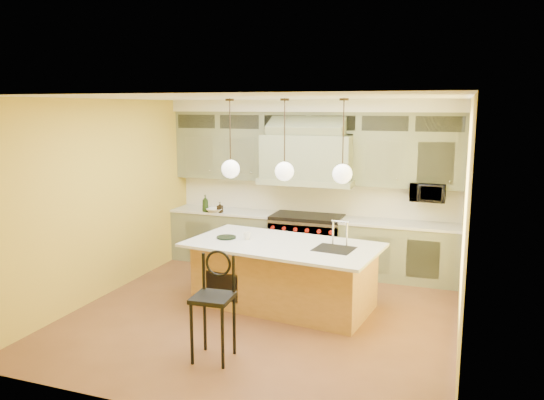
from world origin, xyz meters
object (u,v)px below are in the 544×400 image
at_px(range, 307,242).
at_px(kitchen_island, 284,274).
at_px(counter_stool, 214,299).
at_px(microwave, 428,192).

xyz_separation_m(range, kitchen_island, (0.17, -1.75, -0.02)).
xyz_separation_m(counter_stool, microwave, (2.02, 3.62, 0.76)).
distance_m(kitchen_island, counter_stool, 1.79).
bearing_deg(counter_stool, kitchen_island, 78.78).
bearing_deg(counter_stool, range, 85.32).
distance_m(range, microwave, 2.18).
bearing_deg(range, microwave, 3.12).
height_order(kitchen_island, counter_stool, kitchen_island).
xyz_separation_m(kitchen_island, microwave, (1.78, 1.86, 0.98)).
bearing_deg(microwave, kitchen_island, -133.80).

